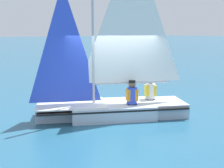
{
  "coord_description": "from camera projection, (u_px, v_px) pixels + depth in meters",
  "views": [
    {
      "loc": [
        -4.72,
        -6.99,
        2.63
      ],
      "look_at": [
        0.0,
        0.0,
        1.03
      ],
      "focal_mm": 45.0,
      "sensor_mm": 36.0,
      "label": 1
    }
  ],
  "objects": [
    {
      "name": "sailor_crew",
      "position": [
        150.0,
        93.0,
        9.14
      ],
      "size": [
        0.42,
        0.4,
        1.16
      ],
      "rotation": [
        0.0,
        0.0,
        2.71
      ],
      "color": "black",
      "rests_on": "ground_plane"
    },
    {
      "name": "ground_plane",
      "position": [
        112.0,
        116.0,
        8.78
      ],
      "size": [
        260.0,
        260.0,
        0.0
      ],
      "primitive_type": "plane",
      "color": "#235675"
    },
    {
      "name": "sailboat_main",
      "position": [
        113.0,
        92.0,
        8.64
      ],
      "size": [
        4.68,
        3.2,
        5.38
      ],
      "rotation": [
        0.0,
        0.0,
        2.71
      ],
      "color": "#B2BCCC",
      "rests_on": "ground_plane"
    },
    {
      "name": "sailor_helm",
      "position": [
        132.0,
        98.0,
        8.52
      ],
      "size": [
        0.42,
        0.4,
        1.16
      ],
      "rotation": [
        0.0,
        0.0,
        2.71
      ],
      "color": "black",
      "rests_on": "ground_plane"
    }
  ]
}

